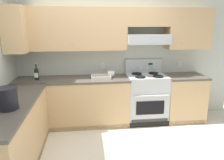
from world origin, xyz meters
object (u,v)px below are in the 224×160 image
Objects in this scene: bucket at (7,98)px; bowl at (101,77)px; wine_bottle at (37,73)px; paper_towel_roll at (111,74)px; stove at (146,98)px.

bowl is at bearing 49.55° from bucket.
wine_bottle is at bearing 179.31° from bowl.
paper_towel_roll is (1.35, 0.08, -0.06)m from wine_bottle.
stove is 0.85m from paper_towel_roll.
bucket is 2.25× the size of paper_towel_roll.
bucket is (-2.09, -1.45, 0.57)m from stove.
wine_bottle reaches higher than bucket.
wine_bottle is at bearing -176.68° from paper_towel_roll.
stove is 2.12m from wine_bottle.
bucket is 2.04m from paper_towel_roll.
stove reaches higher than bucket.
wine_bottle is 2.65× the size of paper_towel_roll.
wine_bottle is at bearing 88.36° from bucket.
stove is at bearing 0.82° from wine_bottle.
wine_bottle reaches higher than stove.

